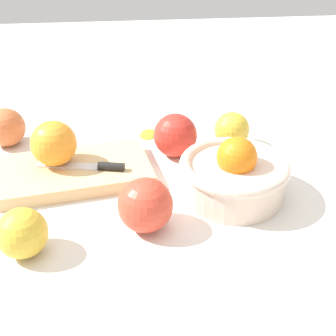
{
  "coord_description": "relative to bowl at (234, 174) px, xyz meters",
  "views": [
    {
      "loc": [
        0.03,
        0.68,
        0.42
      ],
      "look_at": [
        -0.04,
        0.05,
        0.04
      ],
      "focal_mm": 47.13,
      "sensor_mm": 36.0,
      "label": 1
    }
  ],
  "objects": [
    {
      "name": "apple_front_left_2",
      "position": [
        -0.04,
        -0.17,
        -0.01
      ],
      "size": [
        0.07,
        0.07,
        0.07
      ],
      "primitive_type": "sphere",
      "color": "gold",
      "rests_on": "ground_plane"
    },
    {
      "name": "bowl",
      "position": [
        0.0,
        0.0,
        0.0
      ],
      "size": [
        0.18,
        0.18,
        0.11
      ],
      "color": "beige",
      "rests_on": "ground_plane"
    },
    {
      "name": "apple_front_right",
      "position": [
        0.4,
        -0.23,
        -0.0
      ],
      "size": [
        0.08,
        0.08,
        0.08
      ],
      "primitive_type": "sphere",
      "color": "#CC6638",
      "rests_on": "ground_plane"
    },
    {
      "name": "knife",
      "position": [
        0.23,
        -0.07,
        -0.01
      ],
      "size": [
        0.15,
        0.05,
        0.01
      ],
      "color": "silver",
      "rests_on": "cutting_board"
    },
    {
      "name": "cutting_board",
      "position": [
        0.26,
        -0.09,
        -0.03
      ],
      "size": [
        0.28,
        0.19,
        0.02
      ],
      "primitive_type": "cube",
      "rotation": [
        0.0,
        0.0,
        0.15
      ],
      "color": "#DBB77F",
      "rests_on": "ground_plane"
    },
    {
      "name": "apple_back_center",
      "position": [
        0.15,
        0.07,
        0.0
      ],
      "size": [
        0.08,
        0.08,
        0.08
      ],
      "primitive_type": "sphere",
      "color": "#D6422D",
      "rests_on": "ground_plane"
    },
    {
      "name": "citrus_peel",
      "position": [
        0.12,
        -0.24,
        -0.04
      ],
      "size": [
        0.05,
        0.06,
        0.01
      ],
      "primitive_type": "ellipsoid",
      "rotation": [
        0.0,
        0.0,
        1.28
      ],
      "color": "orange",
      "rests_on": "ground_plane"
    },
    {
      "name": "ground_plane",
      "position": [
        0.15,
        -0.09,
        -0.04
      ],
      "size": [
        2.4,
        2.4,
        0.0
      ],
      "primitive_type": "plane",
      "color": "silver"
    },
    {
      "name": "orange_on_board",
      "position": [
        0.29,
        -0.1,
        0.02
      ],
      "size": [
        0.08,
        0.08,
        0.08
      ],
      "primitive_type": "sphere",
      "color": "orange",
      "rests_on": "cutting_board"
    },
    {
      "name": "apple_back_right",
      "position": [
        0.32,
        0.11,
        -0.01
      ],
      "size": [
        0.07,
        0.07,
        0.07
      ],
      "primitive_type": "sphere",
      "color": "gold",
      "rests_on": "ground_plane"
    },
    {
      "name": "apple_front_left",
      "position": [
        0.08,
        -0.15,
        0.0
      ],
      "size": [
        0.08,
        0.08,
        0.08
      ],
      "primitive_type": "sphere",
      "color": "red",
      "rests_on": "ground_plane"
    }
  ]
}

